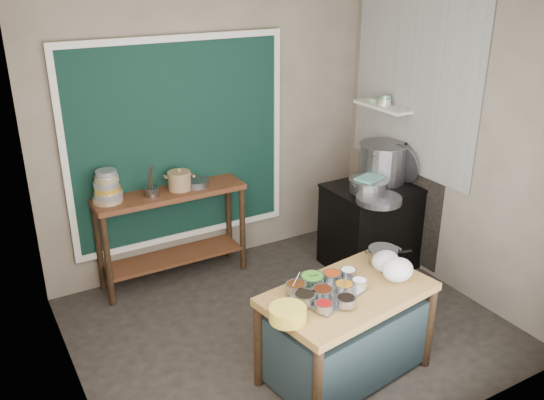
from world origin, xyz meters
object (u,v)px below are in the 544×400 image
utensil_cup (152,191)px  saucepan (383,256)px  stock_pot (383,163)px  stove_block (372,227)px  prep_table (346,334)px  condiment_tray (328,293)px  yellow_basin (288,314)px  ceramic_crock (180,182)px  steamer (369,185)px  back_counter (173,236)px

utensil_cup → saucepan: bearing=-55.0°
stock_pot → stove_block: bearing=-149.8°
prep_table → utensil_cup: size_ratio=8.69×
condiment_tray → utensil_cup: 2.09m
utensil_cup → stove_block: bearing=-18.7°
stove_block → yellow_basin: size_ratio=3.56×
prep_table → condiment_tray: size_ratio=2.52×
stove_block → ceramic_crock: bearing=157.9°
condiment_tray → saucepan: 0.66m
prep_table → utensil_cup: utensil_cup is taller
steamer → stock_pot: bearing=29.2°
back_counter → saucepan: (1.08, -1.83, 0.34)m
prep_table → utensil_cup: bearing=102.8°
prep_table → yellow_basin: 0.72m
condiment_tray → yellow_basin: (-0.42, -0.13, 0.04)m
utensil_cup → ceramic_crock: size_ratio=0.61×
yellow_basin → stock_pot: stock_pot is taller
prep_table → back_counter: size_ratio=0.86×
yellow_basin → steamer: 2.18m
stove_block → saucepan: (-0.82, -1.10, 0.39)m
utensil_cup → ceramic_crock: bearing=4.7°
yellow_basin → utensil_cup: size_ratio=1.76×
saucepan → ceramic_crock: ceramic_crock is taller
prep_table → steamer: 1.77m
stock_pot → condiment_tray: bearing=-139.8°
prep_table → steamer: bearing=38.1°
ceramic_crock → steamer: ceramic_crock is taller
ceramic_crock → steamer: size_ratio=0.58×
back_counter → yellow_basin: size_ratio=5.74×
yellow_basin → saucepan: size_ratio=1.05×
ceramic_crock → stock_pot: 2.05m
yellow_basin → stock_pot: bearing=36.2°
back_counter → ceramic_crock: 0.56m
utensil_cup → condiment_tray: bearing=-72.5°
back_counter → ceramic_crock: bearing=-0.6°
back_counter → ceramic_crock: size_ratio=6.17×
ceramic_crock → back_counter: bearing=179.4°
back_counter → saucepan: size_ratio=6.03×
stock_pot → steamer: 0.37m
condiment_tray → prep_table: bearing=-9.9°
steamer → ceramic_crock: bearing=153.8°
stove_block → utensil_cup: 2.27m
utensil_cup → ceramic_crock: 0.29m
stove_block → saucepan: size_ratio=3.74×
back_counter → saucepan: 2.16m
stove_block → condiment_tray: (-1.46, -1.27, 0.34)m
utensil_cup → ceramic_crock: ceramic_crock is taller
back_counter → stove_block: back_counter is taller
back_counter → stove_block: size_ratio=1.61×
prep_table → condiment_tray: (-0.16, 0.03, 0.39)m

